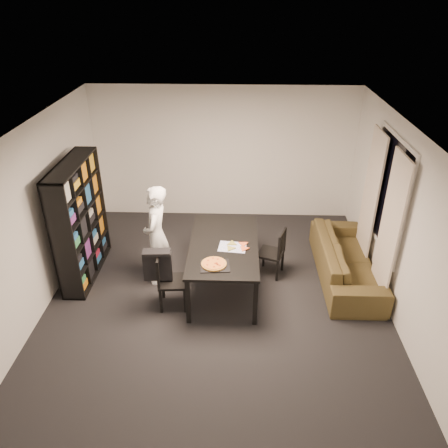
{
  "coord_description": "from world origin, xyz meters",
  "views": [
    {
      "loc": [
        0.29,
        -5.25,
        4.17
      ],
      "look_at": [
        0.09,
        0.4,
        1.05
      ],
      "focal_mm": 35.0,
      "sensor_mm": 36.0,
      "label": 1
    }
  ],
  "objects_px": {
    "dining_table": "(224,248)",
    "person": "(156,235)",
    "chair_right": "(276,250)",
    "pepperoni_pizza": "(214,264)",
    "chair_left": "(167,277)",
    "baking_tray": "(215,266)",
    "bookshelf": "(80,221)",
    "sofa": "(346,260)"
  },
  "relations": [
    {
      "from": "baking_tray",
      "to": "chair_left",
      "type": "bearing_deg",
      "value": 172.23
    },
    {
      "from": "chair_right",
      "to": "dining_table",
      "type": "bearing_deg",
      "value": -47.62
    },
    {
      "from": "bookshelf",
      "to": "person",
      "type": "bearing_deg",
      "value": -7.13
    },
    {
      "from": "bookshelf",
      "to": "baking_tray",
      "type": "height_order",
      "value": "bookshelf"
    },
    {
      "from": "chair_right",
      "to": "pepperoni_pizza",
      "type": "relative_size",
      "value": 2.33
    },
    {
      "from": "chair_right",
      "to": "pepperoni_pizza",
      "type": "bearing_deg",
      "value": -25.61
    },
    {
      "from": "dining_table",
      "to": "chair_left",
      "type": "bearing_deg",
      "value": -148.17
    },
    {
      "from": "baking_tray",
      "to": "pepperoni_pizza",
      "type": "bearing_deg",
      "value": 132.1
    },
    {
      "from": "person",
      "to": "pepperoni_pizza",
      "type": "relative_size",
      "value": 4.6
    },
    {
      "from": "dining_table",
      "to": "sofa",
      "type": "relative_size",
      "value": 0.85
    },
    {
      "from": "chair_right",
      "to": "baking_tray",
      "type": "height_order",
      "value": "chair_right"
    },
    {
      "from": "person",
      "to": "sofa",
      "type": "distance_m",
      "value": 3.02
    },
    {
      "from": "chair_left",
      "to": "baking_tray",
      "type": "xyz_separation_m",
      "value": [
        0.7,
        -0.1,
        0.27
      ]
    },
    {
      "from": "chair_left",
      "to": "sofa",
      "type": "xyz_separation_m",
      "value": [
        2.74,
        0.81,
        -0.18
      ]
    },
    {
      "from": "dining_table",
      "to": "person",
      "type": "xyz_separation_m",
      "value": [
        -1.03,
        0.14,
        0.11
      ]
    },
    {
      "from": "bookshelf",
      "to": "chair_right",
      "type": "xyz_separation_m",
      "value": [
        3.06,
        0.04,
        -0.49
      ]
    },
    {
      "from": "chair_left",
      "to": "baking_tray",
      "type": "height_order",
      "value": "chair_left"
    },
    {
      "from": "dining_table",
      "to": "pepperoni_pizza",
      "type": "xyz_separation_m",
      "value": [
        -0.12,
        -0.57,
        0.09
      ]
    },
    {
      "from": "bookshelf",
      "to": "chair_right",
      "type": "relative_size",
      "value": 2.33
    },
    {
      "from": "chair_left",
      "to": "pepperoni_pizza",
      "type": "distance_m",
      "value": 0.75
    },
    {
      "from": "baking_tray",
      "to": "chair_right",
      "type": "bearing_deg",
      "value": 45.21
    },
    {
      "from": "bookshelf",
      "to": "chair_right",
      "type": "height_order",
      "value": "bookshelf"
    },
    {
      "from": "person",
      "to": "sofa",
      "type": "xyz_separation_m",
      "value": [
        2.98,
        0.17,
        -0.49
      ]
    },
    {
      "from": "bookshelf",
      "to": "sofa",
      "type": "distance_m",
      "value": 4.24
    },
    {
      "from": "dining_table",
      "to": "person",
      "type": "relative_size",
      "value": 1.14
    },
    {
      "from": "person",
      "to": "baking_tray",
      "type": "height_order",
      "value": "person"
    },
    {
      "from": "person",
      "to": "dining_table",
      "type": "bearing_deg",
      "value": 83.88
    },
    {
      "from": "bookshelf",
      "to": "dining_table",
      "type": "relative_size",
      "value": 1.04
    },
    {
      "from": "bookshelf",
      "to": "baking_tray",
      "type": "bearing_deg",
      "value": -22.46
    },
    {
      "from": "chair_left",
      "to": "chair_right",
      "type": "height_order",
      "value": "chair_left"
    },
    {
      "from": "bookshelf",
      "to": "dining_table",
      "type": "xyz_separation_m",
      "value": [
        2.24,
        -0.3,
        -0.25
      ]
    },
    {
      "from": "person",
      "to": "pepperoni_pizza",
      "type": "xyz_separation_m",
      "value": [
        0.92,
        -0.72,
        -0.01
      ]
    },
    {
      "from": "chair_left",
      "to": "person",
      "type": "distance_m",
      "value": 0.75
    },
    {
      "from": "person",
      "to": "sofa",
      "type": "height_order",
      "value": "person"
    },
    {
      "from": "chair_right",
      "to": "baking_tray",
      "type": "bearing_deg",
      "value": -24.57
    },
    {
      "from": "pepperoni_pizza",
      "to": "chair_left",
      "type": "bearing_deg",
      "value": 173.5
    },
    {
      "from": "baking_tray",
      "to": "sofa",
      "type": "height_order",
      "value": "baking_tray"
    },
    {
      "from": "bookshelf",
      "to": "chair_right",
      "type": "bearing_deg",
      "value": 0.68
    },
    {
      "from": "chair_right",
      "to": "sofa",
      "type": "bearing_deg",
      "value": 109.34
    },
    {
      "from": "dining_table",
      "to": "person",
      "type": "distance_m",
      "value": 1.05
    },
    {
      "from": "dining_table",
      "to": "chair_right",
      "type": "bearing_deg",
      "value": 22.15
    },
    {
      "from": "person",
      "to": "baking_tray",
      "type": "bearing_deg",
      "value": 53.63
    }
  ]
}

